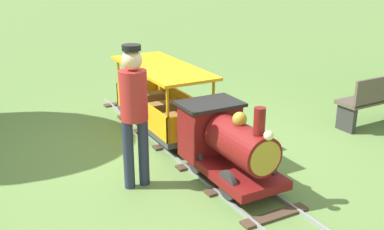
# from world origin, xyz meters

# --- Properties ---
(ground_plane) EXTENTS (60.00, 60.00, 0.00)m
(ground_plane) POSITION_xyz_m (0.00, 0.00, 0.00)
(ground_plane) COLOR #608442
(track) EXTENTS (0.77, 5.70, 0.04)m
(track) POSITION_xyz_m (0.00, 0.12, 0.02)
(track) COLOR gray
(track) RESTS_ON ground_plane
(locomotive) EXTENTS (0.73, 1.45, 1.02)m
(locomotive) POSITION_xyz_m (0.00, 0.98, 0.48)
(locomotive) COLOR maroon
(locomotive) RESTS_ON ground_plane
(passenger_car) EXTENTS (0.83, 2.00, 0.97)m
(passenger_car) POSITION_xyz_m (0.00, -0.78, 0.42)
(passenger_car) COLOR #3F3F3F
(passenger_car) RESTS_ON ground_plane
(conductor_person) EXTENTS (0.30, 0.30, 1.62)m
(conductor_person) POSITION_xyz_m (0.97, 0.62, 0.96)
(conductor_person) COLOR #282D47
(conductor_person) RESTS_ON ground_plane
(park_bench) EXTENTS (1.31, 0.44, 0.82)m
(park_bench) POSITION_xyz_m (-3.02, 0.52, 0.42)
(park_bench) COLOR brown
(park_bench) RESTS_ON ground_plane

